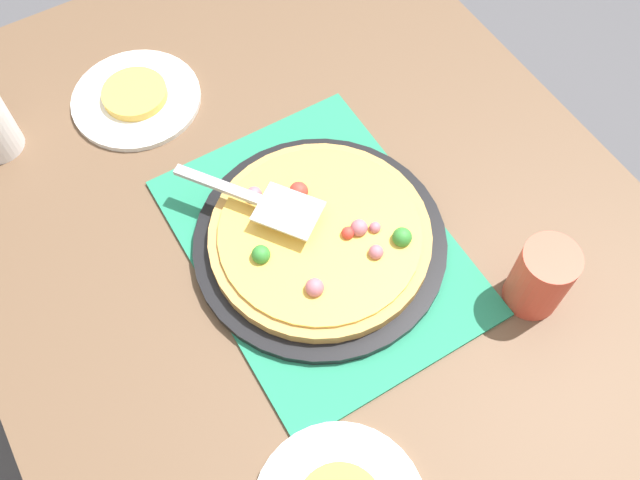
# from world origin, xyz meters

# --- Properties ---
(ground_plane) EXTENTS (8.00, 8.00, 0.00)m
(ground_plane) POSITION_xyz_m (0.00, 0.00, 0.00)
(ground_plane) COLOR #4C4C51
(dining_table) EXTENTS (1.40, 1.00, 0.75)m
(dining_table) POSITION_xyz_m (0.00, 0.00, 0.64)
(dining_table) COLOR brown
(dining_table) RESTS_ON ground_plane
(placemat) EXTENTS (0.48, 0.36, 0.01)m
(placemat) POSITION_xyz_m (0.00, 0.00, 0.75)
(placemat) COLOR #237F5B
(placemat) RESTS_ON dining_table
(pizza_pan) EXTENTS (0.38, 0.38, 0.01)m
(pizza_pan) POSITION_xyz_m (0.00, 0.00, 0.76)
(pizza_pan) COLOR black
(pizza_pan) RESTS_ON placemat
(pizza) EXTENTS (0.33, 0.33, 0.05)m
(pizza) POSITION_xyz_m (0.00, 0.00, 0.78)
(pizza) COLOR tan
(pizza) RESTS_ON pizza_pan
(plate_far_right) EXTENTS (0.22, 0.22, 0.01)m
(plate_far_right) POSITION_xyz_m (-0.41, -0.12, 0.76)
(plate_far_right) COLOR white
(plate_far_right) RESTS_ON dining_table
(served_slice_right) EXTENTS (0.11, 0.11, 0.02)m
(served_slice_right) POSITION_xyz_m (-0.41, -0.12, 0.77)
(served_slice_right) COLOR #EAB747
(served_slice_right) RESTS_ON plate_far_right
(cup_corner) EXTENTS (0.08, 0.08, 0.12)m
(cup_corner) POSITION_xyz_m (0.23, 0.22, 0.81)
(cup_corner) COLOR #E04C38
(cup_corner) RESTS_ON dining_table
(pizza_server) EXTENTS (0.21, 0.17, 0.01)m
(pizza_server) POSITION_xyz_m (-0.08, -0.06, 0.82)
(pizza_server) COLOR silver
(pizza_server) RESTS_ON pizza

